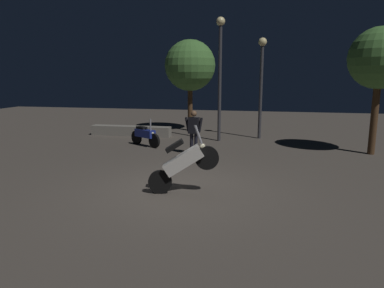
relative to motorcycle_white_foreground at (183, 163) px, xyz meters
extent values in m
plane|color=#4C443D|center=(-0.13, 0.29, -0.74)|extent=(40.00, 40.00, 0.00)
cylinder|color=black|center=(-0.53, -0.11, -0.46)|extent=(0.57, 0.21, 0.56)
cylinder|color=black|center=(0.54, 0.11, 0.12)|extent=(0.57, 0.21, 0.56)
cube|color=beige|center=(0.00, 0.00, 0.06)|extent=(1.01, 0.49, 0.76)
cube|color=black|center=(-0.19, -0.04, 0.40)|extent=(0.47, 0.32, 0.32)
cylinder|color=gray|center=(0.35, 0.07, 0.66)|extent=(0.21, 0.10, 0.44)
sphere|color=#F2EABF|center=(0.45, 0.09, 0.40)|extent=(0.12, 0.12, 0.12)
cylinder|color=black|center=(-3.24, 5.54, -0.46)|extent=(0.53, 0.38, 0.56)
cylinder|color=black|center=(-2.31, 4.96, -0.46)|extent=(0.53, 0.38, 0.56)
cube|color=navy|center=(-2.78, 5.25, -0.23)|extent=(0.97, 0.75, 0.30)
cube|color=black|center=(-2.95, 5.36, -0.03)|extent=(0.50, 0.44, 0.10)
cylinder|color=gray|center=(-2.48, 5.07, 0.14)|extent=(0.08, 0.08, 0.45)
sphere|color=#F2EABF|center=(-2.39, 5.01, -0.18)|extent=(0.12, 0.12, 0.12)
cylinder|color=black|center=(-0.67, 4.17, -0.37)|extent=(0.12, 0.12, 0.75)
cylinder|color=black|center=(-0.51, 4.16, -0.37)|extent=(0.12, 0.12, 0.75)
cube|color=black|center=(-0.59, 4.16, 0.29)|extent=(0.38, 0.28, 0.56)
sphere|color=brown|center=(-0.59, 4.16, 0.71)|extent=(0.21, 0.21, 0.21)
cylinder|color=black|center=(-0.83, 4.19, 0.32)|extent=(0.18, 0.11, 0.51)
cylinder|color=black|center=(-0.35, 4.14, 0.32)|extent=(0.18, 0.11, 0.51)
cylinder|color=#38383D|center=(-0.06, 6.98, 1.63)|extent=(0.14, 0.14, 4.75)
sphere|color=#F9E59E|center=(-0.06, 6.98, 4.15)|extent=(0.36, 0.36, 0.36)
cylinder|color=#38383D|center=(1.62, 7.95, 1.26)|extent=(0.14, 0.14, 4.01)
sphere|color=#F9E59E|center=(1.62, 7.95, 3.40)|extent=(0.36, 0.36, 0.36)
cylinder|color=#4C331E|center=(5.57, 5.49, 0.55)|extent=(0.24, 0.24, 2.60)
sphere|color=#477A38|center=(5.57, 5.49, 2.59)|extent=(2.09, 2.09, 2.09)
cylinder|color=#4C331E|center=(-1.87, 9.53, 0.44)|extent=(0.24, 0.24, 2.37)
sphere|color=#477A38|center=(-1.87, 9.53, 2.50)|extent=(2.49, 2.49, 2.49)
cube|color=gray|center=(-4.24, 7.45, -0.52)|extent=(3.77, 0.50, 0.45)
camera|label=1|loc=(1.82, -7.72, 1.99)|focal=32.80mm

